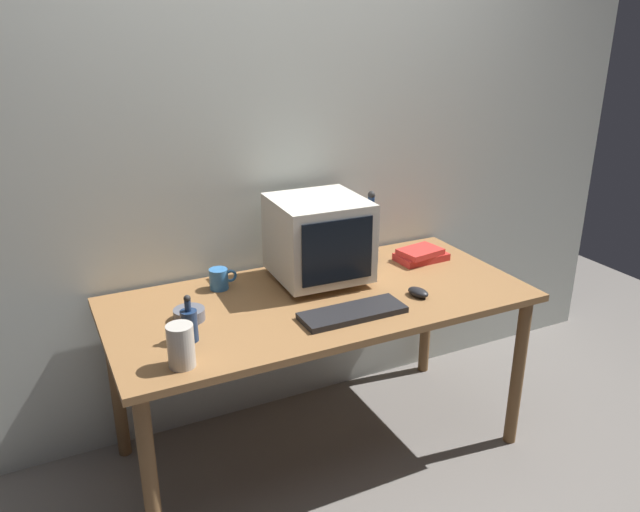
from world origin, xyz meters
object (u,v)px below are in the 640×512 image
at_px(keyboard, 353,313).
at_px(book_stack, 421,255).
at_px(mug, 220,279).
at_px(metal_canister, 181,346).
at_px(computer_mouse, 418,292).
at_px(bottle_short, 189,324).
at_px(crt_monitor, 318,239).
at_px(bottle_tall, 370,237).
at_px(cd_spindle, 189,314).

xyz_separation_m(keyboard, book_stack, (0.57, 0.37, 0.02)).
bearing_deg(mug, metal_canister, -118.90).
bearing_deg(keyboard, metal_canister, -173.60).
height_order(computer_mouse, book_stack, book_stack).
distance_m(book_stack, mug, 0.96).
bearing_deg(computer_mouse, bottle_short, 164.23).
distance_m(keyboard, book_stack, 0.68).
bearing_deg(book_stack, mug, 173.82).
bearing_deg(crt_monitor, bottle_tall, 14.14).
xyz_separation_m(bottle_tall, cd_spindle, (-0.92, -0.21, -0.11)).
distance_m(computer_mouse, bottle_short, 0.95).
xyz_separation_m(computer_mouse, metal_canister, (-1.02, -0.12, 0.06)).
xyz_separation_m(computer_mouse, cd_spindle, (-0.91, 0.21, 0.00)).
distance_m(keyboard, bottle_short, 0.63).
bearing_deg(mug, bottle_tall, -1.96).
distance_m(bottle_short, cd_spindle, 0.17).
height_order(computer_mouse, bottle_short, bottle_short).
bearing_deg(bottle_tall, metal_canister, -152.82).
xyz_separation_m(mug, cd_spindle, (-0.19, -0.23, -0.02)).
xyz_separation_m(keyboard, bottle_short, (-0.62, 0.08, 0.05)).
bearing_deg(book_stack, bottle_tall, 161.42).
height_order(cd_spindle, metal_canister, metal_canister).
bearing_deg(bottle_short, mug, 59.13).
distance_m(bottle_tall, bottle_short, 1.03).
bearing_deg(bottle_short, book_stack, 13.63).
bearing_deg(book_stack, cd_spindle, -173.69).
height_order(keyboard, book_stack, book_stack).
bearing_deg(crt_monitor, bottle_short, -155.94).
xyz_separation_m(bottle_short, mug, (0.24, 0.39, -0.02)).
distance_m(mug, metal_canister, 0.63).
relative_size(computer_mouse, mug, 0.83).
relative_size(bottle_tall, bottle_short, 1.96).
relative_size(computer_mouse, metal_canister, 0.67).
bearing_deg(mug, crt_monitor, -13.67).
bearing_deg(keyboard, bottle_short, 172.46).
relative_size(bottle_tall, metal_canister, 2.33).
xyz_separation_m(crt_monitor, mug, (-0.42, 0.10, -0.15)).
relative_size(bottle_short, metal_canister, 1.19).
distance_m(book_stack, metal_canister, 1.34).
height_order(crt_monitor, book_stack, crt_monitor).
relative_size(crt_monitor, computer_mouse, 4.00).
distance_m(bottle_tall, cd_spindle, 0.95).
relative_size(crt_monitor, bottle_tall, 1.14).
relative_size(bottle_tall, cd_spindle, 2.91).
distance_m(crt_monitor, mug, 0.45).
bearing_deg(bottle_tall, bottle_short, -158.97).
relative_size(cd_spindle, metal_canister, 0.80).
relative_size(keyboard, bottle_short, 2.35).
height_order(bottle_short, book_stack, bottle_short).
bearing_deg(computer_mouse, metal_canister, 173.34).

